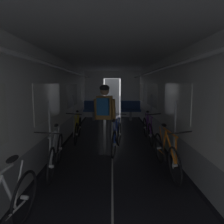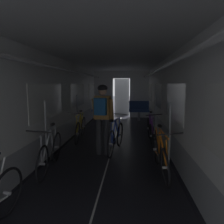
# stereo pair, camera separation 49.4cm
# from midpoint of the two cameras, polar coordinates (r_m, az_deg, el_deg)

# --- Properties ---
(train_car_shell) EXTENTS (3.14, 12.34, 2.57)m
(train_car_shell) POSITION_cam_midpoint_polar(r_m,az_deg,el_deg) (5.68, 2.65, 7.11)
(train_car_shell) COLOR black
(train_car_shell) RESTS_ON ground
(bench_seat_far_left) EXTENTS (0.98, 0.51, 0.95)m
(bench_seat_far_left) POSITION_cam_midpoint_polar(r_m,az_deg,el_deg) (10.28, -1.36, 0.96)
(bench_seat_far_left) COLOR gray
(bench_seat_far_left) RESTS_ON ground
(bench_seat_far_right) EXTENTS (0.98, 0.51, 0.95)m
(bench_seat_far_right) POSITION_cam_midpoint_polar(r_m,az_deg,el_deg) (10.23, 8.70, 0.85)
(bench_seat_far_right) COLOR gray
(bench_seat_far_right) RESTS_ON ground
(bicycle_silver) EXTENTS (0.44, 1.69, 0.95)m
(bicycle_silver) POSITION_cam_midpoint_polar(r_m,az_deg,el_deg) (4.41, -13.33, -10.57)
(bicycle_silver) COLOR black
(bicycle_silver) RESTS_ON ground
(bicycle_orange) EXTENTS (0.44, 1.69, 0.95)m
(bicycle_orange) POSITION_cam_midpoint_polar(r_m,az_deg,el_deg) (4.30, 16.19, -11.12)
(bicycle_orange) COLOR black
(bicycle_orange) RESTS_ON ground
(bicycle_yellow) EXTENTS (0.44, 1.69, 0.95)m
(bicycle_yellow) POSITION_cam_midpoint_polar(r_m,az_deg,el_deg) (6.58, -6.46, -4.42)
(bicycle_yellow) COLOR black
(bicycle_yellow) RESTS_ON ground
(bicycle_purple) EXTENTS (0.44, 1.69, 0.95)m
(bicycle_purple) POSITION_cam_midpoint_polar(r_m,az_deg,el_deg) (6.43, 12.52, -4.83)
(bicycle_purple) COLOR black
(bicycle_purple) RESTS_ON ground
(person_cyclist_aisle) EXTENTS (0.56, 0.43, 1.73)m
(person_cyclist_aisle) POSITION_cam_midpoint_polar(r_m,az_deg,el_deg) (5.08, 0.15, -0.01)
(person_cyclist_aisle) COLOR #2D2D33
(person_cyclist_aisle) RESTS_ON ground
(bicycle_blue_in_aisle) EXTENTS (0.44, 1.68, 0.94)m
(bicycle_blue_in_aisle) POSITION_cam_midpoint_polar(r_m,az_deg,el_deg) (5.46, 3.62, -6.86)
(bicycle_blue_in_aisle) COLOR black
(bicycle_blue_in_aisle) RESTS_ON ground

